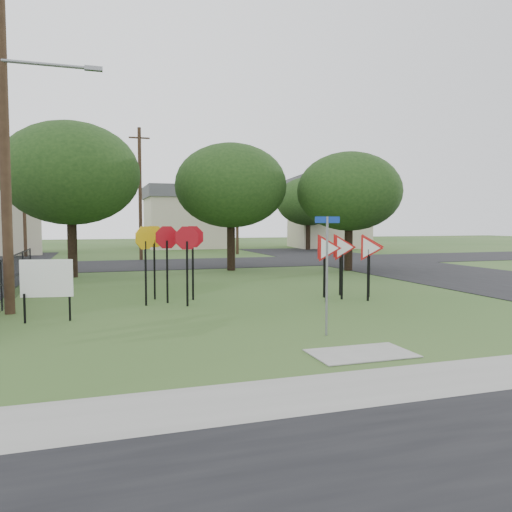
{
  "coord_description": "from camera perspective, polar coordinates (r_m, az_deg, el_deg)",
  "views": [
    {
      "loc": [
        -4.93,
        -10.96,
        2.59
      ],
      "look_at": [
        -0.45,
        3.0,
        1.6
      ],
      "focal_mm": 35.0,
      "sensor_mm": 36.0,
      "label": 1
    }
  ],
  "objects": [
    {
      "name": "info_board",
      "position": [
        14.02,
        -22.8,
        -2.62
      ],
      "size": [
        1.3,
        0.22,
        1.63
      ],
      "color": "black",
      "rests_on": "ground"
    },
    {
      "name": "house_right",
      "position": [
        52.28,
        8.24,
        4.99
      ],
      "size": [
        8.3,
        8.3,
        7.2
      ],
      "color": "beige",
      "rests_on": "ground"
    },
    {
      "name": "far_pole_c",
      "position": [
        41.33,
        -25.0,
        6.3
      ],
      "size": [
        1.4,
        0.24,
        9.0
      ],
      "color": "#3F2C1D",
      "rests_on": "ground"
    },
    {
      "name": "tree_near_right",
      "position": [
        27.28,
        10.6,
        7.24
      ],
      "size": [
        5.6,
        5.6,
        6.33
      ],
      "color": "black",
      "rests_on": "ground"
    },
    {
      "name": "fence_run",
      "position": [
        17.51,
        -26.5,
        -2.46
      ],
      "size": [
        0.05,
        11.55,
        1.5
      ],
      "color": "black",
      "rests_on": "ground"
    },
    {
      "name": "utility_pole_main",
      "position": [
        15.85,
        -26.63,
        12.98
      ],
      "size": [
        3.55,
        0.33,
        10.0
      ],
      "color": "#3F2C1D",
      "rests_on": "ground"
    },
    {
      "name": "far_pole_a",
      "position": [
        35.14,
        -13.1,
        7.05
      ],
      "size": [
        1.4,
        0.24,
        9.0
      ],
      "color": "#3F2C1D",
      "rests_on": "ground"
    },
    {
      "name": "sidewalk",
      "position": [
        8.76,
        17.96,
        -13.46
      ],
      "size": [
        30.0,
        1.6,
        0.02
      ],
      "primitive_type": "cube",
      "color": "gray",
      "rests_on": "ground"
    },
    {
      "name": "tree_near_mid",
      "position": [
        26.94,
        -2.89,
        8.01
      ],
      "size": [
        6.0,
        6.0,
        6.8
      ],
      "color": "black",
      "rests_on": "ground"
    },
    {
      "name": "stop_sign_cluster",
      "position": [
        16.22,
        -9.89,
        1.19
      ],
      "size": [
        2.32,
        1.87,
        2.5
      ],
      "color": "black",
      "rests_on": "ground"
    },
    {
      "name": "street_right",
      "position": [
        27.07,
        21.02,
        -1.86
      ],
      "size": [
        8.0,
        50.0,
        0.02
      ],
      "primitive_type": "cube",
      "color": "black",
      "rests_on": "ground"
    },
    {
      "name": "house_mid",
      "position": [
        51.74,
        -7.9,
        4.45
      ],
      "size": [
        8.4,
        8.4,
        6.2
      ],
      "color": "beige",
      "rests_on": "ground"
    },
    {
      "name": "street_name_sign",
      "position": [
        11.46,
        8.1,
        -1.24
      ],
      "size": [
        0.55,
        0.16,
        2.72
      ],
      "color": "gray",
      "rests_on": "ground"
    },
    {
      "name": "yield_sign_cluster",
      "position": [
        17.12,
        10.18,
        0.69
      ],
      "size": [
        2.83,
        2.09,
        2.25
      ],
      "color": "black",
      "rests_on": "ground"
    },
    {
      "name": "tree_near_left",
      "position": [
        25.09,
        -20.43,
        8.81
      ],
      "size": [
        6.4,
        6.4,
        7.27
      ],
      "color": "black",
      "rests_on": "ground"
    },
    {
      "name": "ground",
      "position": [
        12.3,
        6.33,
        -8.32
      ],
      "size": [
        140.0,
        140.0,
        0.0
      ],
      "primitive_type": "plane",
      "color": "#2C4D1D"
    },
    {
      "name": "planting_strip",
      "position": [
        7.87,
        23.26,
        -15.61
      ],
      "size": [
        30.0,
        0.8,
        0.02
      ],
      "primitive_type": "cube",
      "color": "#2C4D1D",
      "rests_on": "ground"
    },
    {
      "name": "curb_pad",
      "position": [
        10.22,
        11.95,
        -10.86
      ],
      "size": [
        2.0,
        1.2,
        0.02
      ],
      "primitive_type": "cube",
      "color": "gray",
      "rests_on": "ground"
    },
    {
      "name": "far_pole_b",
      "position": [
        40.51,
        -2.16,
        6.35
      ],
      "size": [
        1.4,
        0.24,
        8.5
      ],
      "color": "#3F2C1D",
      "rests_on": "ground"
    },
    {
      "name": "street_far",
      "position": [
        31.46,
        -8.74,
        -0.88
      ],
      "size": [
        60.0,
        8.0,
        0.02
      ],
      "primitive_type": "cube",
      "color": "black",
      "rests_on": "ground"
    },
    {
      "name": "tree_far_right",
      "position": [
        46.99,
        5.99,
        6.23
      ],
      "size": [
        6.0,
        6.0,
        6.8
      ],
      "color": "black",
      "rests_on": "ground"
    }
  ]
}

